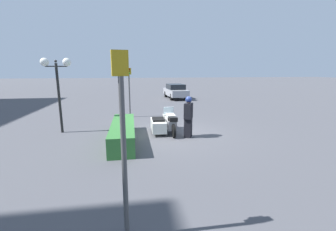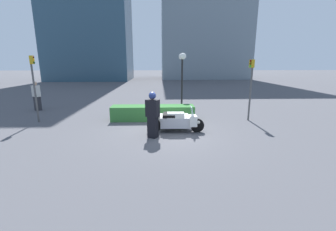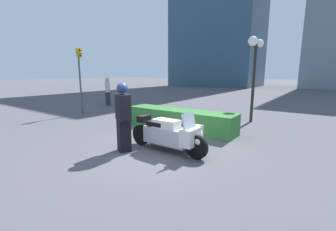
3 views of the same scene
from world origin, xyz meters
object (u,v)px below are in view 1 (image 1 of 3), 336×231
hedge_bush_curbside (123,132)px  traffic_light_near (129,85)px  police_motorcycle (164,123)px  twin_lamp_post (57,73)px  parked_car_background (176,91)px  officer_rider (188,116)px  traffic_light_far (122,121)px

hedge_bush_curbside → traffic_light_near: traffic_light_near is taller
police_motorcycle → traffic_light_near: size_ratio=0.80×
hedge_bush_curbside → twin_lamp_post: (1.82, 2.98, 2.47)m
hedge_bush_curbside → parked_car_background: 14.93m
officer_rider → police_motorcycle: bearing=-18.3°
officer_rider → twin_lamp_post: 6.39m
police_motorcycle → traffic_light_near: 4.53m
police_motorcycle → hedge_bush_curbside: size_ratio=0.57×
traffic_light_far → traffic_light_near: bearing=-9.0°
traffic_light_near → hedge_bush_curbside: bearing=-17.3°
twin_lamp_post → traffic_light_near: 4.62m
officer_rider → hedge_bush_curbside: size_ratio=0.43×
police_motorcycle → traffic_light_near: traffic_light_near is taller
police_motorcycle → twin_lamp_post: bearing=82.4°
hedge_bush_curbside → twin_lamp_post: 4.27m
police_motorcycle → hedge_bush_curbside: bearing=120.5°
traffic_light_near → parked_car_background: bearing=138.2°
officer_rider → traffic_light_near: (4.92, 2.60, 1.09)m
traffic_light_near → parked_car_background: 10.30m
hedge_bush_curbside → traffic_light_far: traffic_light_far is taller
twin_lamp_post → police_motorcycle: bearing=-98.6°
officer_rider → hedge_bush_curbside: officer_rider is taller
hedge_bush_curbside → traffic_light_near: (4.99, -0.28, 1.69)m
twin_lamp_post → parked_car_background: twin_lamp_post is taller
officer_rider → hedge_bush_curbside: bearing=28.9°
hedge_bush_curbside → traffic_light_far: size_ratio=1.31×
hedge_bush_curbside → twin_lamp_post: twin_lamp_post is taller
hedge_bush_curbside → traffic_light_near: 5.28m
officer_rider → parked_car_background: bearing=-71.4°
traffic_light_near → traffic_light_far: 10.77m
officer_rider → traffic_light_near: traffic_light_near is taller
traffic_light_far → parked_car_background: traffic_light_far is taller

